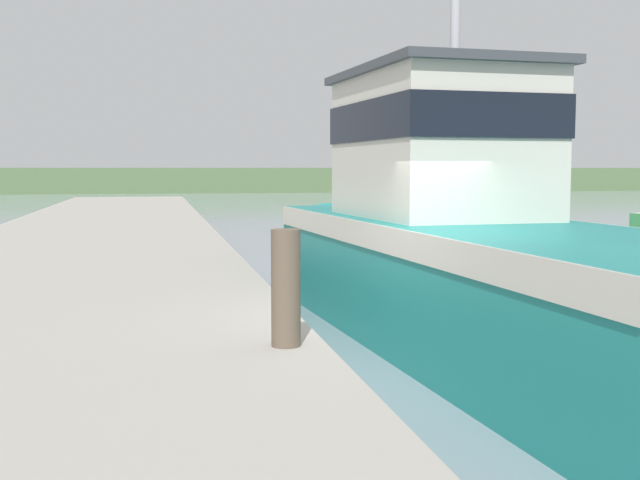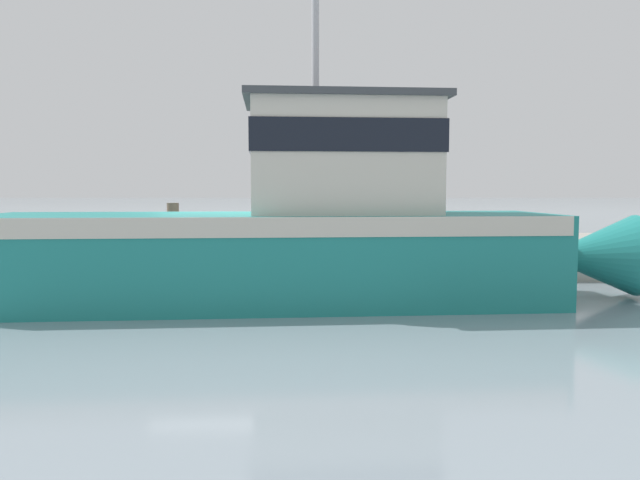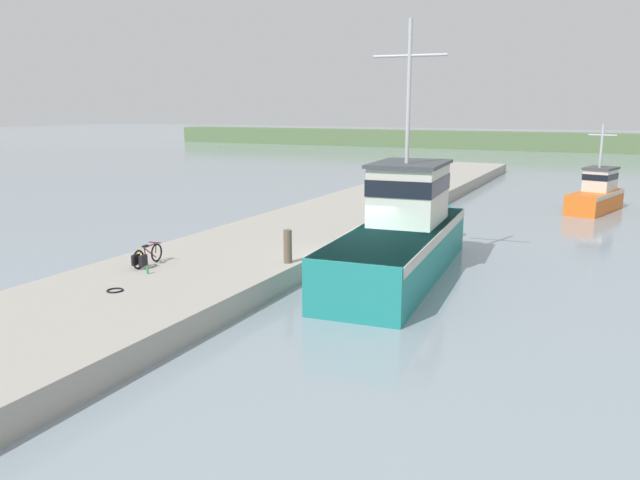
% 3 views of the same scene
% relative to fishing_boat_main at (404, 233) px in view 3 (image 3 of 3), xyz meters
% --- Properties ---
extents(ground_plane, '(320.00, 320.00, 0.00)m').
position_rel_fishing_boat_main_xyz_m(ground_plane, '(-1.20, -1.90, -1.43)').
color(ground_plane, '#84939E').
extents(dock_pier, '(6.18, 80.00, 0.73)m').
position_rel_fishing_boat_main_xyz_m(dock_pier, '(-5.64, -1.90, -1.06)').
color(dock_pier, '#A39E93').
rests_on(dock_pier, ground_plane).
extents(fishing_boat_main, '(3.64, 12.57, 8.70)m').
position_rel_fishing_boat_main_xyz_m(fishing_boat_main, '(0.00, 0.00, 0.00)').
color(fishing_boat_main, teal).
rests_on(fishing_boat_main, ground_plane).
extents(boat_white_moored, '(2.97, 6.09, 4.87)m').
position_rel_fishing_boat_main_xyz_m(boat_white_moored, '(5.76, 17.62, -0.46)').
color(boat_white_moored, orange).
rests_on(boat_white_moored, ground_plane).
extents(bicycle_touring, '(0.54, 1.63, 0.69)m').
position_rel_fishing_boat_main_xyz_m(bicycle_touring, '(-6.91, -5.63, -0.38)').
color(bicycle_touring, black).
rests_on(bicycle_touring, dock_pier).
extents(mooring_post, '(0.28, 0.28, 1.11)m').
position_rel_fishing_boat_main_xyz_m(mooring_post, '(-2.95, -3.22, -0.14)').
color(mooring_post, brown).
rests_on(mooring_post, dock_pier).
extents(hose_coil, '(0.46, 0.46, 0.04)m').
position_rel_fishing_boat_main_xyz_m(hose_coil, '(-5.79, -8.19, -0.68)').
color(hose_coil, black).
rests_on(hose_coil, dock_pier).
extents(water_bottle_on_curb, '(0.07, 0.07, 0.23)m').
position_rel_fishing_boat_main_xyz_m(water_bottle_on_curb, '(-6.21, -6.35, -0.58)').
color(water_bottle_on_curb, green).
rests_on(water_bottle_on_curb, dock_pier).
extents(water_bottle_by_bike, '(0.07, 0.07, 0.25)m').
position_rel_fishing_boat_main_xyz_m(water_bottle_by_bike, '(-8.08, -4.58, -0.57)').
color(water_bottle_by_bike, yellow).
rests_on(water_bottle_by_bike, dock_pier).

